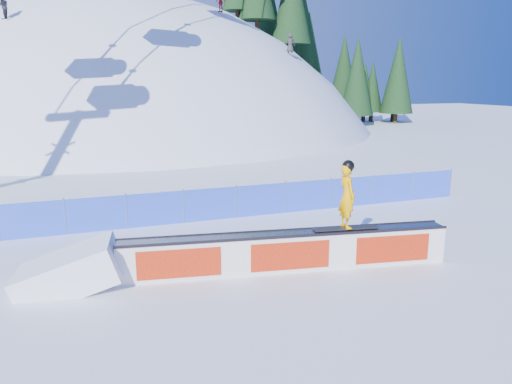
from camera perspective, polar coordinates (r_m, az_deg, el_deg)
name	(u,v)px	position (r m, az deg, el deg)	size (l,w,h in m)	color
ground	(253,260)	(14.46, -0.38, -7.80)	(160.00, 160.00, 0.00)	white
snow_hill	(125,288)	(59.55, -14.70, -10.60)	(64.00, 64.00, 64.00)	silver
treeline	(326,37)	(59.24, 8.01, 17.17)	(23.88, 12.52, 20.67)	#2F2012
safety_fence	(210,204)	(18.38, -5.23, -1.42)	(22.05, 0.05, 1.30)	blue
rail_box	(288,251)	(13.59, 3.64, -6.80)	(8.97, 2.08, 1.08)	silver
snow_ramp	(71,286)	(13.56, -20.41, -10.05)	(2.43, 1.62, 0.91)	white
snowboarder	(347,195)	(13.68, 10.37, -0.39)	(1.85, 0.67, 1.90)	black
distant_skiers	(133,3)	(44.77, -13.90, 20.25)	(23.18, 9.79, 7.30)	black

